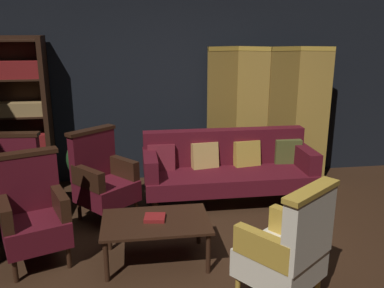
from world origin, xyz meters
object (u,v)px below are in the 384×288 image
object	(u,v)px
velvet_couch	(227,166)
armchair_wing_left	(11,185)
folding_screen	(267,113)
armchair_wing_right	(33,212)
bookshelf	(14,113)
coffee_table	(156,225)
armchair_gilt_accent	(288,249)
armchair_wing_far	(103,178)
potted_plant	(87,162)
book_red_leather	(155,218)

from	to	relation	value
velvet_couch	armchair_wing_left	size ratio (longest dim) A/B	2.04
folding_screen	armchair_wing_right	xyz separation A→B (m)	(-2.84, -1.80, -0.50)
bookshelf	coffee_table	bearing A→B (deg)	-50.48
velvet_couch	armchair_gilt_accent	world-z (taller)	armchair_gilt_accent
bookshelf	armchair_wing_far	xyz separation A→B (m)	(1.16, -1.05, -0.58)
armchair_wing_far	potted_plant	xyz separation A→B (m)	(-0.25, 0.70, -0.03)
book_red_leather	armchair_wing_left	bearing A→B (deg)	148.96
folding_screen	coffee_table	xyz separation A→B (m)	(-1.71, -1.99, -0.61)
armchair_wing_left	potted_plant	xyz separation A→B (m)	(0.72, 0.80, -0.03)
armchair_wing_far	armchair_gilt_accent	bearing A→B (deg)	-49.62
armchair_wing_right	armchair_wing_far	size ratio (longest dim) A/B	1.00
armchair_wing_left	armchair_wing_right	world-z (taller)	same
bookshelf	armchair_wing_right	bearing A→B (deg)	-72.91
potted_plant	book_red_leather	xyz separation A→B (m)	(0.79, -1.71, -0.02)
book_red_leather	armchair_wing_far	bearing A→B (deg)	118.26
bookshelf	potted_plant	world-z (taller)	bookshelf
armchair_wing_far	armchair_wing_right	bearing A→B (deg)	-125.05
folding_screen	velvet_couch	distance (m)	1.11
velvet_couch	potted_plant	xyz separation A→B (m)	(-1.79, 0.39, 0.00)
armchair_wing_far	book_red_leather	distance (m)	1.14
velvet_couch	armchair_wing_left	distance (m)	2.54
folding_screen	potted_plant	size ratio (longest dim) A/B	2.38
potted_plant	armchair_wing_left	bearing A→B (deg)	-132.20
armchair_wing_far	folding_screen	bearing A→B (deg)	23.28
armchair_wing_left	book_red_leather	size ratio (longest dim) A/B	5.43
velvet_couch	book_red_leather	size ratio (longest dim) A/B	11.08
coffee_table	armchair_wing_left	world-z (taller)	armchair_wing_left
bookshelf	armchair_wing_far	size ratio (longest dim) A/B	1.97
armchair_wing_left	book_red_leather	world-z (taller)	armchair_wing_left
bookshelf	book_red_leather	size ratio (longest dim) A/B	10.71
armchair_gilt_accent	armchair_wing_right	bearing A→B (deg)	155.52
armchair_gilt_accent	armchair_wing_right	world-z (taller)	same
armchair_gilt_accent	armchair_wing_right	distance (m)	2.32
armchair_gilt_accent	armchair_wing_far	world-z (taller)	same
coffee_table	book_red_leather	xyz separation A→B (m)	(-0.01, 0.02, 0.06)
coffee_table	armchair_wing_right	size ratio (longest dim) A/B	0.96
bookshelf	folding_screen	bearing A→B (deg)	-1.32
velvet_couch	armchair_wing_left	xyz separation A→B (m)	(-2.51, -0.40, 0.03)
armchair_gilt_accent	folding_screen	bearing A→B (deg)	75.30
armchair_wing_right	potted_plant	size ratio (longest dim) A/B	1.30
armchair_wing_right	potted_plant	xyz separation A→B (m)	(0.34, 1.54, -0.03)
armchair_gilt_accent	armchair_wing_far	distance (m)	2.36
folding_screen	potted_plant	world-z (taller)	folding_screen
armchair_gilt_accent	velvet_couch	bearing A→B (deg)	89.81
armchair_wing_far	velvet_couch	bearing A→B (deg)	11.45
armchair_wing_right	armchair_wing_far	xyz separation A→B (m)	(0.59, 0.83, 0.00)
armchair_wing_left	armchair_wing_right	bearing A→B (deg)	-62.52
armchair_wing_left	potted_plant	size ratio (longest dim) A/B	1.30
velvet_couch	armchair_wing_left	world-z (taller)	armchair_wing_left
bookshelf	armchair_gilt_accent	bearing A→B (deg)	-46.58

